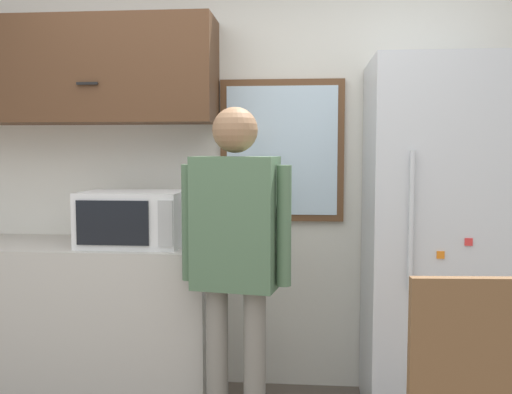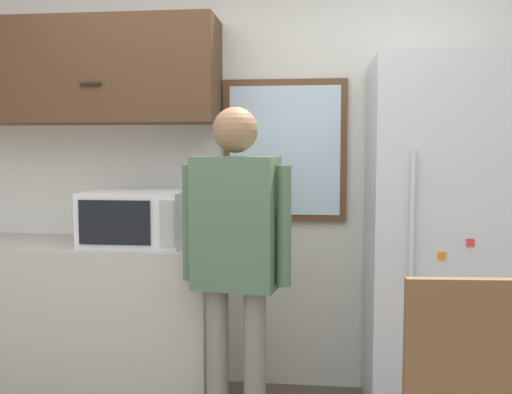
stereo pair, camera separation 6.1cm
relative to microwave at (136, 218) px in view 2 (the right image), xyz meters
name	(u,v)px [view 2 (the right image)]	position (x,y,z in m)	size (l,w,h in m)	color
back_wall	(242,168)	(0.55, 0.39, 0.27)	(6.00, 0.06, 2.70)	silver
counter	(41,319)	(-0.61, 0.05, -0.61)	(2.09, 0.62, 0.93)	#BCB7AD
upper_cabinets	(44,73)	(-0.61, 0.18, 0.84)	(2.09, 0.38, 0.60)	#51331E
microwave	(136,218)	(0.00, 0.00, 0.00)	(0.56, 0.42, 0.30)	white
person	(236,242)	(0.62, -0.36, -0.07)	(0.55, 0.29, 1.67)	gray
refrigerator	(441,243)	(1.67, 0.01, -0.11)	(0.75, 0.70, 1.93)	silver
window	(285,151)	(0.82, 0.35, 0.38)	(0.74, 0.05, 0.85)	brown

